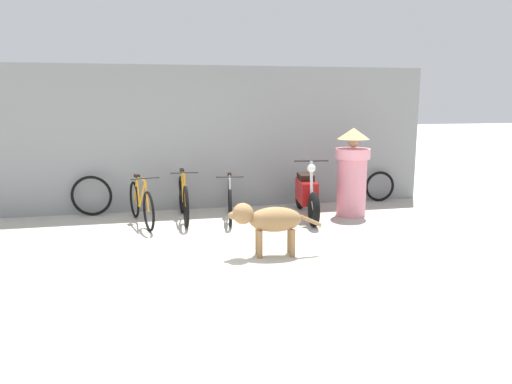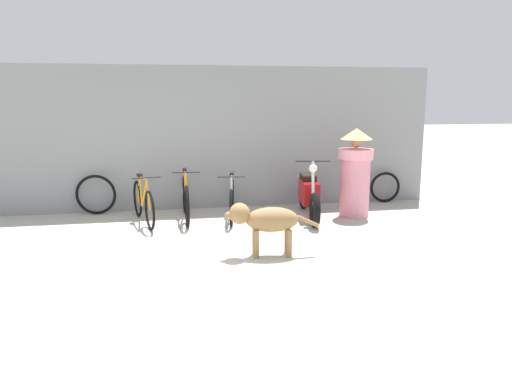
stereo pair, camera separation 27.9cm
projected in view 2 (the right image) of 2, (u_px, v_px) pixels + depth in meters
ground_plane at (197, 260)px, 6.52m from camera, size 60.00×60.00×0.00m
shop_wall_back at (183, 138)px, 9.40m from camera, size 9.75×0.20×2.68m
bicycle_0 at (143, 203)px, 8.41m from camera, size 0.52×1.65×0.84m
bicycle_1 at (186, 199)px, 8.68m from camera, size 0.46×1.74×0.89m
bicycle_2 at (232, 200)px, 8.72m from camera, size 0.46×1.66×0.81m
motorcycle at (309, 194)px, 8.79m from camera, size 0.58×1.96×1.07m
stray_dog at (265, 220)px, 6.62m from camera, size 1.27×0.40×0.73m
person_in_robes at (355, 171)px, 8.83m from camera, size 0.76×0.76×1.57m
spare_tire_left at (385, 187)px, 10.09m from camera, size 0.62×0.09×0.62m
spare_tire_right at (96, 195)px, 9.03m from camera, size 0.73×0.14×0.73m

